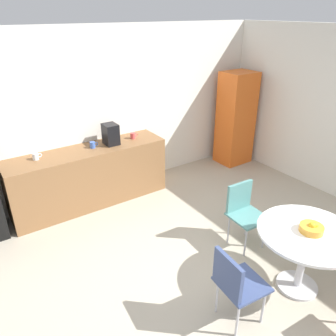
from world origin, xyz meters
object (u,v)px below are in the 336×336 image
fruit_bowl (312,228)px  mug_green (133,136)px  round_table (306,244)px  mug_white (93,145)px  locker_cabinet (236,119)px  chair_teal (243,207)px  coffee_maker (111,134)px  chair_navy (235,281)px  mug_red (36,156)px

fruit_bowl → mug_green: bearing=97.7°
round_table → mug_white: mug_white is taller
locker_cabinet → round_table: bearing=-122.0°
chair_teal → coffee_maker: coffee_maker is taller
chair_teal → mug_white: (-1.13, 2.05, 0.43)m
chair_navy → round_table: bearing=-5.5°
mug_green → mug_red: same height
mug_red → coffee_maker: coffee_maker is taller
chair_navy → locker_cabinet: bearing=45.6°
mug_green → fruit_bowl: bearing=-82.3°
mug_red → coffee_maker: 1.12m
chair_navy → mug_white: size_ratio=6.43×
round_table → mug_white: bearing=109.9°
mug_white → coffee_maker: size_ratio=0.40×
mug_white → mug_green: same height
fruit_bowl → mug_white: 3.18m
mug_red → coffee_maker: bearing=-2.8°
chair_navy → fruit_bowl: fruit_bowl is taller
chair_teal → mug_red: bearing=133.0°
chair_teal → fruit_bowl: 0.98m
round_table → chair_navy: size_ratio=1.24×
round_table → mug_white: size_ratio=7.97×
locker_cabinet → mug_red: size_ratio=13.67×
round_table → chair_navy: bearing=174.5°
locker_cabinet → mug_white: (-2.86, 0.11, 0.07)m
mug_white → coffee_maker: coffee_maker is taller
round_table → fruit_bowl: fruit_bowl is taller
round_table → chair_teal: chair_teal is taller
mug_green → round_table: bearing=-82.7°
chair_navy → mug_red: bearing=108.3°
chair_teal → chair_navy: bearing=-139.4°
fruit_bowl → mug_red: (-1.91, 3.02, 0.16)m
chair_navy → chair_teal: bearing=40.6°
locker_cabinet → chair_teal: bearing=-131.9°
chair_teal → mug_white: size_ratio=6.43×
chair_navy → fruit_bowl: (0.95, -0.10, 0.27)m
locker_cabinet → chair_navy: 3.89m
locker_cabinet → coffee_maker: 2.57m
round_table → chair_teal: size_ratio=1.24×
coffee_maker → chair_teal: bearing=-67.8°
chair_navy → mug_green: mug_green is taller
round_table → mug_red: (-1.89, 3.02, 0.35)m
locker_cabinet → fruit_bowl: locker_cabinet is taller
chair_teal → fruit_bowl: (-0.03, -0.94, 0.27)m
mug_white → mug_red: bearing=177.2°
fruit_bowl → mug_red: size_ratio=1.85×
round_table → mug_green: (-0.38, 2.98, 0.35)m
locker_cabinet → chair_navy: (-2.71, -2.77, -0.36)m
round_table → chair_teal: 0.93m
round_table → chair_navy: 0.93m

